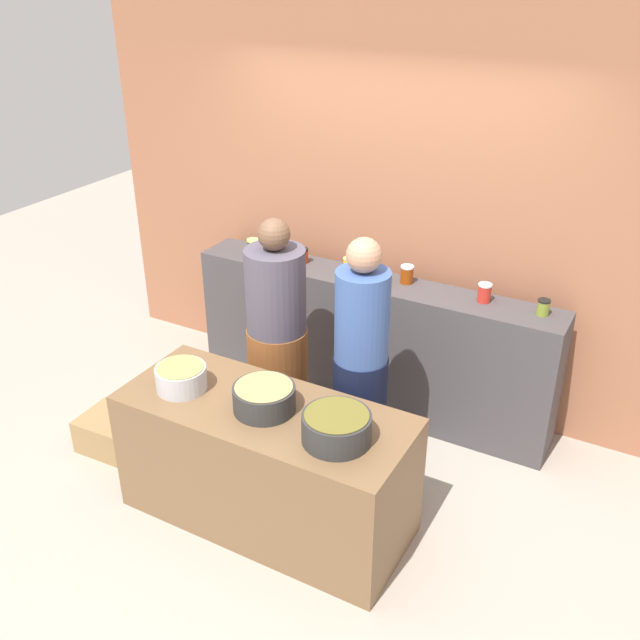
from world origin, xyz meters
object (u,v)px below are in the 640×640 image
at_px(preserve_jar_0, 253,248).
at_px(cooking_pot_right, 337,428).
at_px(preserve_jar_6, 484,293).
at_px(preserve_jar_7, 543,307).
at_px(cook_in_cap, 360,379).
at_px(preserve_jar_1, 290,252).
at_px(cooking_pot_center, 264,398).
at_px(bread_crate, 114,433).
at_px(cooking_pot_left, 181,378).
at_px(preserve_jar_3, 348,266).
at_px(preserve_jar_4, 381,276).
at_px(cook_with_tongs, 278,351).
at_px(preserve_jar_5, 407,274).
at_px(preserve_jar_2, 304,255).

height_order(preserve_jar_0, cooking_pot_right, preserve_jar_0).
xyz_separation_m(preserve_jar_0, preserve_jar_6, (1.75, 0.08, -0.01)).
relative_size(preserve_jar_7, cook_in_cap, 0.06).
bearing_deg(preserve_jar_1, cooking_pot_center, -64.05).
relative_size(cooking_pot_center, bread_crate, 0.80).
xyz_separation_m(cooking_pot_left, cooking_pot_right, (1.02, -0.00, 0.01)).
height_order(preserve_jar_3, preserve_jar_4, preserve_jar_4).
xyz_separation_m(preserve_jar_7, cooking_pot_right, (-0.67, -1.50, -0.20)).
height_order(cooking_pot_center, cooking_pot_right, cooking_pot_right).
bearing_deg(preserve_jar_3, cook_in_cap, -58.43).
relative_size(preserve_jar_7, cook_with_tongs, 0.06).
bearing_deg(preserve_jar_3, preserve_jar_7, 0.97).
bearing_deg(preserve_jar_5, preserve_jar_4, -140.50).
relative_size(preserve_jar_3, cook_in_cap, 0.07).
xyz_separation_m(preserve_jar_0, preserve_jar_2, (0.39, 0.08, -0.01)).
bearing_deg(preserve_jar_6, preserve_jar_0, -177.30).
bearing_deg(bread_crate, preserve_jar_5, 42.85).
bearing_deg(preserve_jar_1, cook_with_tongs, -64.50).
distance_m(preserve_jar_1, preserve_jar_6, 1.49).
bearing_deg(cooking_pot_left, preserve_jar_2, 91.66).
xyz_separation_m(preserve_jar_2, cooking_pot_right, (1.06, -1.50, -0.21)).
relative_size(preserve_jar_5, preserve_jar_7, 1.20).
bearing_deg(cooking_pot_center, preserve_jar_5, 81.60).
relative_size(preserve_jar_1, preserve_jar_5, 0.84).
bearing_deg(cooking_pot_center, bread_crate, 177.01).
bearing_deg(preserve_jar_6, preserve_jar_2, -179.77).
bearing_deg(preserve_jar_7, preserve_jar_1, 179.37).
bearing_deg(preserve_jar_6, cooking_pot_center, -118.13).
bearing_deg(cooking_pot_right, preserve_jar_1, 128.17).
height_order(preserve_jar_2, preserve_jar_3, preserve_jar_3).
bearing_deg(cook_in_cap, preserve_jar_6, 61.81).
distance_m(preserve_jar_4, preserve_jar_7, 1.09).
xyz_separation_m(cook_in_cap, bread_crate, (-1.61, -0.51, -0.64)).
distance_m(preserve_jar_6, cooking_pot_left, 2.01).
height_order(preserve_jar_1, preserve_jar_4, preserve_jar_4).
xyz_separation_m(cooking_pot_center, cook_with_tongs, (-0.33, 0.66, -0.13)).
bearing_deg(preserve_jar_7, preserve_jar_5, 177.80).
bearing_deg(bread_crate, cooking_pot_left, -9.02).
relative_size(preserve_jar_0, preserve_jar_4, 1.04).
bearing_deg(preserve_jar_2, cook_in_cap, -44.06).
height_order(preserve_jar_0, bread_crate, preserve_jar_0).
xyz_separation_m(cooking_pot_right, cook_in_cap, (-0.17, 0.64, -0.11)).
height_order(cooking_pot_left, cook_in_cap, cook_in_cap).
distance_m(preserve_jar_5, cooking_pot_center, 1.51).
bearing_deg(preserve_jar_7, preserve_jar_4, -175.64).
bearing_deg(preserve_jar_0, bread_crate, -104.24).
bearing_deg(cook_in_cap, preserve_jar_4, 106.78).
distance_m(preserve_jar_1, cooking_pot_left, 1.54).
relative_size(preserve_jar_4, preserve_jar_6, 1.04).
bearing_deg(preserve_jar_2, preserve_jar_6, 0.23).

